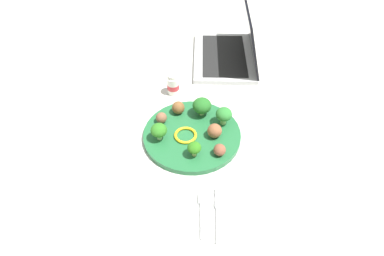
# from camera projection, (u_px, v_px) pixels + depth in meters

# --- Properties ---
(ground_plane) EXTENTS (4.00, 4.00, 0.00)m
(ground_plane) POSITION_uv_depth(u_px,v_px,m) (192.00, 137.00, 0.96)
(ground_plane) COLOR beige
(plate) EXTENTS (0.28, 0.28, 0.02)m
(plate) POSITION_uv_depth(u_px,v_px,m) (192.00, 135.00, 0.96)
(plate) COLOR #236638
(plate) RESTS_ON ground_plane
(broccoli_floret_mid_left) EXTENTS (0.05, 0.05, 0.05)m
(broccoli_floret_mid_left) POSITION_uv_depth(u_px,v_px,m) (224.00, 115.00, 0.95)
(broccoli_floret_mid_left) COLOR #9ACE73
(broccoli_floret_mid_left) RESTS_ON plate
(broccoli_floret_front_right) EXTENTS (0.04, 0.04, 0.04)m
(broccoli_floret_front_right) POSITION_uv_depth(u_px,v_px,m) (196.00, 148.00, 0.87)
(broccoli_floret_front_right) COLOR #AAC066
(broccoli_floret_front_right) RESTS_ON plate
(broccoli_floret_back_right) EXTENTS (0.06, 0.06, 0.06)m
(broccoli_floret_back_right) POSITION_uv_depth(u_px,v_px,m) (202.00, 106.00, 0.98)
(broccoli_floret_back_right) COLOR #9FCA77
(broccoli_floret_back_right) RESTS_ON plate
(broccoli_floret_near_rim) EXTENTS (0.05, 0.05, 0.05)m
(broccoli_floret_near_rim) POSITION_uv_depth(u_px,v_px,m) (159.00, 130.00, 0.91)
(broccoli_floret_near_rim) COLOR #94CF7E
(broccoli_floret_near_rim) RESTS_ON plate
(meatball_mid_right) EXTENTS (0.04, 0.04, 0.04)m
(meatball_mid_right) POSITION_uv_depth(u_px,v_px,m) (178.00, 108.00, 1.00)
(meatball_mid_right) COLOR brown
(meatball_mid_right) RESTS_ON plate
(meatball_front_right) EXTENTS (0.03, 0.03, 0.03)m
(meatball_front_right) POSITION_uv_depth(u_px,v_px,m) (220.00, 150.00, 0.88)
(meatball_front_right) COLOR brown
(meatball_front_right) RESTS_ON plate
(meatball_center) EXTENTS (0.03, 0.03, 0.03)m
(meatball_center) POSITION_uv_depth(u_px,v_px,m) (161.00, 118.00, 0.97)
(meatball_center) COLOR brown
(meatball_center) RESTS_ON plate
(meatball_mid_left) EXTENTS (0.04, 0.04, 0.04)m
(meatball_mid_left) POSITION_uv_depth(u_px,v_px,m) (215.00, 131.00, 0.93)
(meatball_mid_left) COLOR brown
(meatball_mid_left) RESTS_ON plate
(pepper_ring_mid_right) EXTENTS (0.08, 0.08, 0.01)m
(pepper_ring_mid_right) POSITION_uv_depth(u_px,v_px,m) (186.00, 135.00, 0.94)
(pepper_ring_mid_right) COLOR yellow
(pepper_ring_mid_right) RESTS_ON plate
(napkin) EXTENTS (0.17, 0.13, 0.01)m
(napkin) POSITION_uv_depth(u_px,v_px,m) (211.00, 216.00, 0.78)
(napkin) COLOR white
(napkin) RESTS_ON ground_plane
(fork) EXTENTS (0.12, 0.03, 0.01)m
(fork) POSITION_uv_depth(u_px,v_px,m) (203.00, 212.00, 0.78)
(fork) COLOR silver
(fork) RESTS_ON napkin
(knife) EXTENTS (0.15, 0.03, 0.01)m
(knife) POSITION_uv_depth(u_px,v_px,m) (218.00, 212.00, 0.78)
(knife) COLOR silver
(knife) RESTS_ON napkin
(yogurt_bottle) EXTENTS (0.04, 0.04, 0.07)m
(yogurt_bottle) POSITION_uv_depth(u_px,v_px,m) (173.00, 85.00, 1.08)
(yogurt_bottle) COLOR white
(yogurt_bottle) RESTS_ON ground_plane
(laptop) EXTENTS (0.34, 0.25, 0.21)m
(laptop) POSITION_uv_depth(u_px,v_px,m) (231.00, 50.00, 1.22)
(laptop) COLOR silver
(laptop) RESTS_ON ground_plane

